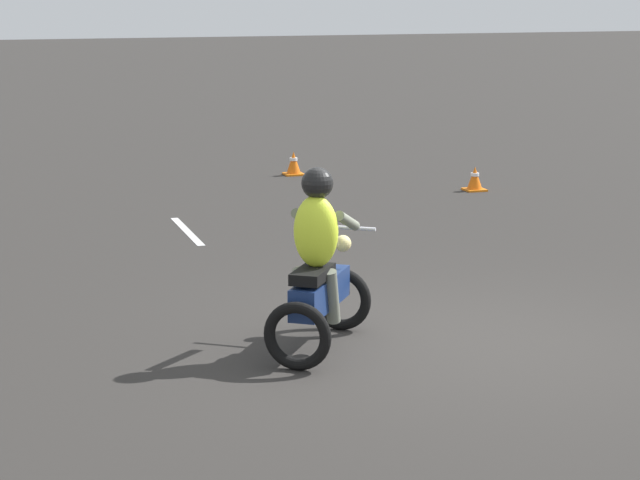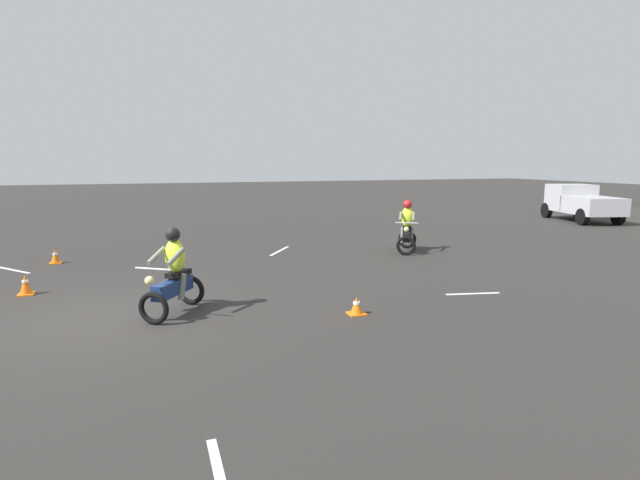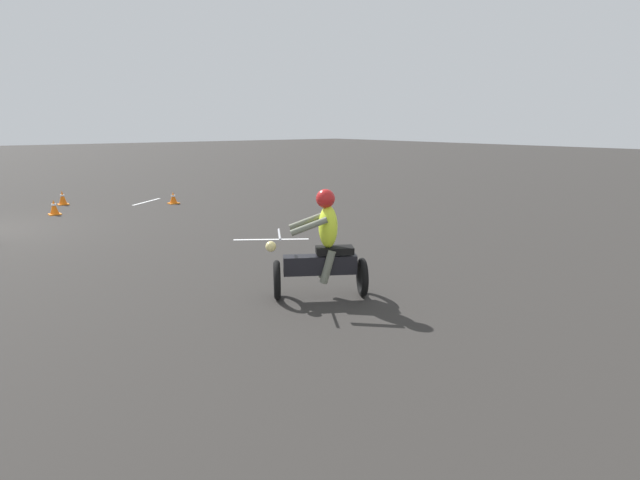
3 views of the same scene
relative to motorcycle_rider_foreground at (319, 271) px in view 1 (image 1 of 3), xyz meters
The scene contains 5 objects.
ground_plane 1.47m from the motorcycle_rider_foreground, 94.20° to the right, with size 120.00×120.00×0.00m, color #2D2B28.
motorcycle_rider_foreground is the anchor object (origin of this frame).
traffic_cone_mid_left 10.16m from the motorcycle_rider_foreground, 14.89° to the right, with size 0.32×0.32×0.40m.
traffic_cone_far_left 8.91m from the motorcycle_rider_foreground, 33.24° to the right, with size 0.32×0.32×0.38m.
lane_stripe_e 5.67m from the motorcycle_rider_foreground, ahead, with size 0.10×1.91×0.01m, color silver.
Camera 1 is at (-10.14, 4.46, 3.26)m, focal length 70.00 mm.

